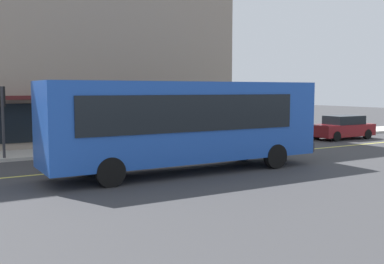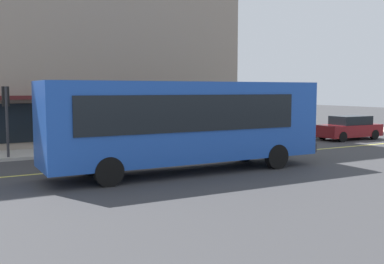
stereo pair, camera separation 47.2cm
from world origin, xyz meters
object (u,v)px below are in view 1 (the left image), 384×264
at_px(traffic_light, 2,105).
at_px(car_teal, 239,134).
at_px(bus, 187,121).
at_px(car_maroon, 343,128).

bearing_deg(traffic_light, car_teal, -7.84).
bearing_deg(bus, car_teal, 38.51).
xyz_separation_m(bus, car_maroon, (14.56, 4.94, -1.24)).
distance_m(bus, car_maroon, 15.42).
relative_size(traffic_light, car_maroon, 0.74).
xyz_separation_m(traffic_light, car_teal, (12.01, -1.65, -1.79)).
bearing_deg(bus, traffic_light, 130.86).
distance_m(bus, car_teal, 8.10).
xyz_separation_m(car_maroon, car_teal, (-8.29, 0.05, 0.00)).
bearing_deg(car_teal, traffic_light, 172.16).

